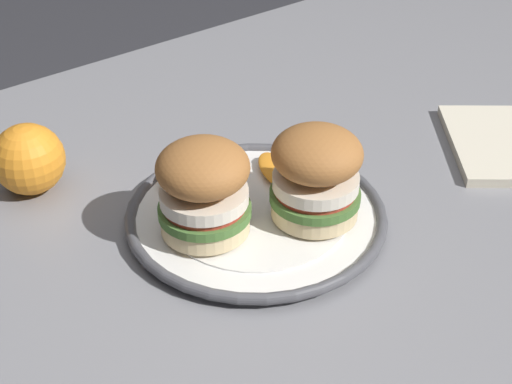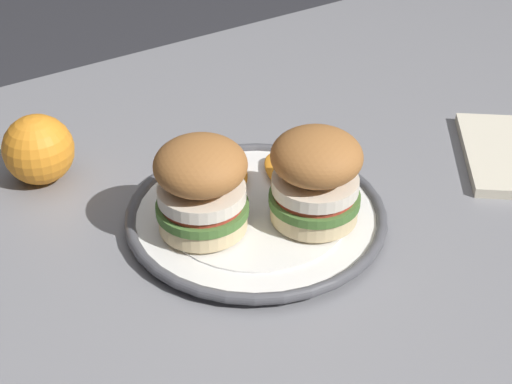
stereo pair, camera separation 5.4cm
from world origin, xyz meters
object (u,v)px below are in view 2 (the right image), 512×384
at_px(dinner_plate, 256,216).
at_px(sandwich_half_left, 316,176).
at_px(sandwich_half_right, 201,185).
at_px(whole_orange, 38,149).
at_px(dining_table, 329,291).

bearing_deg(dinner_plate, sandwich_half_left, 135.03).
height_order(dinner_plate, sandwich_half_right, sandwich_half_right).
bearing_deg(sandwich_half_right, dinner_plate, 174.85).
bearing_deg(sandwich_half_left, dinner_plate, -44.97).
distance_m(sandwich_half_right, whole_orange, 0.23).
distance_m(dinner_plate, whole_orange, 0.26).
distance_m(dinner_plate, sandwich_half_left, 0.09).
distance_m(sandwich_half_left, whole_orange, 0.32).
xyz_separation_m(dinner_plate, sandwich_half_left, (-0.04, 0.04, 0.06)).
bearing_deg(whole_orange, dining_table, 130.09).
distance_m(dinner_plate, sandwich_half_right, 0.09).
relative_size(dining_table, sandwich_half_right, 11.75).
height_order(dining_table, sandwich_half_right, sandwich_half_right).
bearing_deg(sandwich_half_left, dining_table, 141.29).
height_order(dining_table, dinner_plate, dinner_plate).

